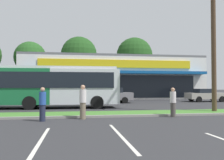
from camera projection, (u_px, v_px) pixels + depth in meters
grass_median at (125, 113)px, 14.52m from camera, size 56.00×2.20×0.12m
curb_lip at (129, 116)px, 13.32m from camera, size 56.00×0.24×0.12m
parking_stripe_0 at (40, 142)px, 7.33m from camera, size 0.12×4.80×0.01m
parking_stripe_1 at (121, 136)px, 8.17m from camera, size 0.12×4.80×0.01m
storefront_building at (111, 78)px, 36.61m from camera, size 24.94×13.15×5.98m
tree_left at (30, 57)px, 44.35m from camera, size 5.81×5.81×10.05m
tree_mid_left at (79, 55)px, 42.31m from camera, size 6.34×6.34×10.53m
tree_mid at (134, 56)px, 46.38m from camera, size 6.99×6.99×11.21m
utility_pole at (211, 20)px, 15.56m from camera, size 3.14×2.38×11.42m
city_bus at (44, 86)px, 18.76m from camera, size 11.74×2.92×3.25m
car_0 at (206, 95)px, 26.92m from camera, size 4.38×1.93×1.45m
car_1 at (110, 95)px, 24.71m from camera, size 4.79×1.88×1.61m
pedestrian_near_bench at (83, 102)px, 12.44m from camera, size 0.36×0.36×1.78m
pedestrian_by_pole at (173, 102)px, 13.29m from camera, size 0.33×0.33×1.64m
pedestrian_mid at (43, 104)px, 11.66m from camera, size 0.33×0.33×1.66m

